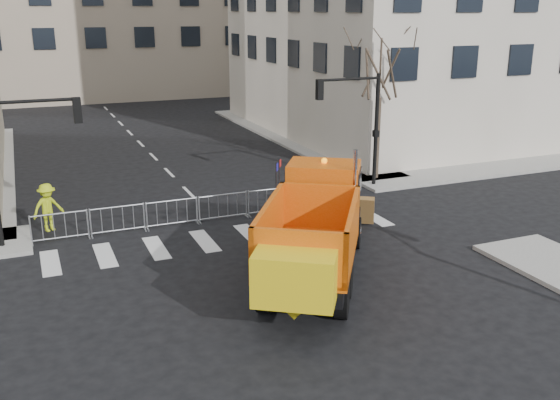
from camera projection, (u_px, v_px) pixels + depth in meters
name	position (u px, v px, depth m)	size (l,w,h in m)	color
ground	(292.00, 296.00, 18.61)	(120.00, 120.00, 0.00)	black
sidewalk_back	(210.00, 212.00, 26.08)	(64.00, 5.00, 0.15)	gray
traffic_light_right	(376.00, 132.00, 29.33)	(0.18, 0.18, 5.40)	black
crowd_barriers	(198.00, 210.00, 24.87)	(12.60, 0.60, 1.10)	#9EA0A5
street_tree	(379.00, 105.00, 30.16)	(3.00, 3.00, 7.50)	#382B21
plow_truck	(315.00, 227.00, 19.33)	(7.80, 9.95, 3.93)	black
cop_a	(348.00, 201.00, 25.14)	(0.58, 0.38, 1.59)	black
cop_b	(320.00, 193.00, 25.88)	(0.88, 0.69, 1.81)	black
cop_c	(324.00, 215.00, 22.97)	(1.10, 0.46, 1.87)	black
worker	(48.00, 207.00, 23.43)	(1.19, 0.69, 1.85)	#BDD118
newspaper_box	(320.00, 185.00, 27.88)	(0.45, 0.40, 1.10)	#98120B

